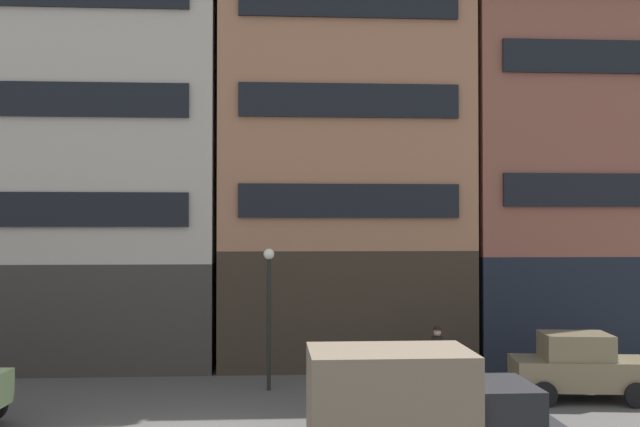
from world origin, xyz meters
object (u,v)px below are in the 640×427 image
at_px(delivery_truck_far, 423,418).
at_px(pedestrian_officer, 437,353).
at_px(streetlamp_curbside, 269,298).
at_px(sedan_dark, 580,367).

relative_size(delivery_truck_far, pedestrian_officer, 2.43).
height_order(delivery_truck_far, streetlamp_curbside, streetlamp_curbside).
bearing_deg(sedan_dark, pedestrian_officer, 150.45).
height_order(pedestrian_officer, streetlamp_curbside, streetlamp_curbside).
height_order(sedan_dark, streetlamp_curbside, streetlamp_curbside).
relative_size(sedan_dark, pedestrian_officer, 2.15).
bearing_deg(delivery_truck_far, streetlamp_curbside, 106.86).
distance_m(pedestrian_officer, streetlamp_curbside, 5.30).
distance_m(sedan_dark, pedestrian_officer, 4.04).
bearing_deg(delivery_truck_far, pedestrian_officer, 75.82).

